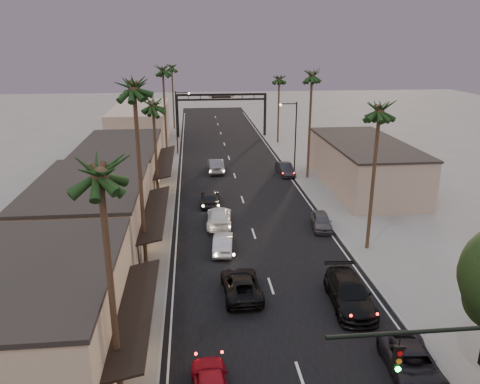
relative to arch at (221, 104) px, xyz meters
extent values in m
plane|color=slate|center=(0.00, -30.00, -5.53)|extent=(200.00, 200.00, 0.00)
cube|color=black|center=(0.00, -25.00, -5.53)|extent=(14.00, 120.00, 0.02)
cube|color=slate|center=(-9.50, -18.00, -5.47)|extent=(5.00, 92.00, 0.12)
cube|color=slate|center=(9.50, -18.00, -5.47)|extent=(5.00, 92.00, 0.12)
cube|color=tan|center=(-13.00, -58.00, -2.78)|extent=(8.00, 12.00, 5.50)
cube|color=gray|center=(-13.00, -44.00, -2.78)|extent=(8.00, 14.00, 5.50)
cube|color=tan|center=(-13.00, -28.00, -3.03)|extent=(8.00, 16.00, 5.00)
cube|color=gray|center=(-13.00, -5.00, -2.53)|extent=(8.00, 20.00, 6.00)
cube|color=gray|center=(14.00, -30.00, -3.03)|extent=(8.00, 18.00, 5.00)
cylinder|color=black|center=(3.40, -66.00, 1.07)|extent=(8.40, 0.16, 0.16)
cube|color=black|center=(1.80, -66.00, 0.02)|extent=(0.28, 0.22, 1.00)
cube|color=black|center=(-7.40, 0.00, -2.03)|extent=(0.40, 0.40, 7.00)
cube|color=black|center=(7.40, 0.00, -2.03)|extent=(0.40, 0.40, 7.00)
cube|color=black|center=(0.00, 0.00, 1.57)|extent=(15.20, 0.35, 0.35)
cube|color=black|center=(0.00, 0.00, 0.77)|extent=(15.20, 0.30, 0.30)
cube|color=beige|center=(0.00, -0.02, 1.17)|extent=(4.20, 0.12, 1.00)
cylinder|color=black|center=(7.20, -25.00, -1.03)|extent=(0.16, 0.16, 9.00)
cylinder|color=black|center=(6.20, -25.00, 3.27)|extent=(2.00, 0.12, 0.12)
sphere|color=#FFD899|center=(5.30, -25.00, 3.17)|extent=(0.30, 0.30, 0.30)
cylinder|color=black|center=(-7.20, -12.00, -1.03)|extent=(0.16, 0.16, 9.00)
cylinder|color=black|center=(-6.20, -12.00, 3.27)|extent=(2.00, 0.12, 0.12)
sphere|color=#FFD899|center=(-5.30, -12.00, 3.17)|extent=(0.30, 0.30, 0.30)
cylinder|color=#38281C|center=(-8.60, -61.00, -0.03)|extent=(0.28, 0.28, 11.00)
sphere|color=black|center=(-8.60, -61.00, 6.07)|extent=(3.20, 3.20, 3.20)
cylinder|color=#38281C|center=(-8.60, -48.00, 0.97)|extent=(0.28, 0.28, 13.00)
sphere|color=black|center=(-8.60, -48.00, 8.07)|extent=(3.20, 3.20, 3.20)
cylinder|color=#38281C|center=(-8.60, -34.00, -0.53)|extent=(0.28, 0.28, 10.00)
sphere|color=black|center=(-8.60, -34.00, 5.07)|extent=(3.20, 3.20, 3.20)
cylinder|color=#38281C|center=(-8.60, -15.00, 0.47)|extent=(0.28, 0.28, 12.00)
sphere|color=black|center=(-8.60, -15.00, 7.07)|extent=(3.20, 3.20, 3.20)
cylinder|color=#38281C|center=(8.60, -46.00, -0.03)|extent=(0.28, 0.28, 11.00)
sphere|color=black|center=(8.60, -46.00, 6.07)|extent=(3.20, 3.20, 3.20)
cylinder|color=#38281C|center=(8.60, -26.00, 0.47)|extent=(0.28, 0.28, 12.00)
sphere|color=black|center=(8.60, -26.00, 7.07)|extent=(3.20, 3.20, 3.20)
cylinder|color=#38281C|center=(8.60, -6.00, -0.53)|extent=(0.28, 0.28, 10.00)
sphere|color=black|center=(8.60, -6.00, 5.07)|extent=(3.20, 3.20, 3.20)
cylinder|color=#38281C|center=(-8.30, 8.00, -0.03)|extent=(0.28, 0.28, 11.00)
sphere|color=black|center=(-8.30, 8.00, 6.07)|extent=(3.20, 3.20, 3.20)
imported|color=black|center=(-2.12, -51.86, -4.82)|extent=(2.55, 5.23, 1.43)
imported|color=#ADAEB3|center=(-2.87, -45.16, -4.84)|extent=(1.90, 4.32, 1.38)
imported|color=white|center=(-2.84, -39.66, -4.76)|extent=(2.54, 5.46, 1.54)
imported|color=black|center=(-3.46, -34.16, -4.76)|extent=(2.11, 4.63, 1.54)
imported|color=#56555B|center=(-2.20, -22.03, -4.69)|extent=(1.90, 5.14, 1.68)
imported|color=black|center=(5.51, -60.53, -4.82)|extent=(2.82, 5.32, 1.42)
imported|color=black|center=(4.49, -53.90, -4.68)|extent=(2.76, 6.04, 1.71)
imported|color=#444348|center=(6.10, -41.40, -4.84)|extent=(2.14, 4.23, 1.38)
imported|color=black|center=(6.20, -24.22, -4.79)|extent=(1.85, 4.59, 1.48)
camera|label=1|loc=(-4.98, -78.85, 10.53)|focal=35.00mm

